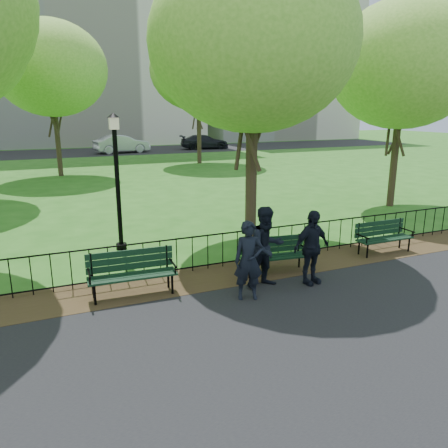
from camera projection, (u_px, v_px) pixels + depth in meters
name	position (u px, v px, depth m)	size (l,w,h in m)	color
ground	(284.00, 293.00, 9.46)	(120.00, 120.00, 0.00)	#265D18
asphalt_path	(404.00, 378.00, 6.44)	(60.00, 9.20, 0.01)	black
dirt_strip	(253.00, 270.00, 10.79)	(60.00, 1.60, 0.01)	#362A16
far_street	(89.00, 152.00, 40.53)	(70.00, 9.00, 0.01)	black
iron_fence	(244.00, 245.00, 11.11)	(24.06, 0.06, 1.00)	black
apartment_mid	(83.00, 7.00, 49.02)	(24.00, 15.00, 30.00)	silver
apartment_east	(269.00, 47.00, 58.99)	(20.00, 15.00, 24.00)	beige
park_bench_main	(265.00, 251.00, 10.40)	(1.70, 0.72, 0.94)	black
park_bench_left_a	(132.00, 268.00, 9.23)	(1.87, 0.66, 1.05)	black
park_bench_right_a	(383.00, 234.00, 12.00)	(1.68, 0.53, 0.95)	black
lamppost	(117.00, 177.00, 11.91)	(0.34, 0.34, 3.77)	black
tree_near_e	(253.00, 42.00, 12.04)	(5.84, 5.84, 8.14)	#2D2116
tree_mid_e	(404.00, 65.00, 16.63)	(5.67, 5.67, 7.90)	#2D2116
tree_far_c	(51.00, 69.00, 24.61)	(6.28, 6.28, 8.75)	#2D2116
tree_far_e	(198.00, 69.00, 30.54)	(6.79, 6.79, 9.47)	#2D2116
person_left	(249.00, 261.00, 8.96)	(0.61, 0.40, 1.66)	black
person_mid	(266.00, 247.00, 9.57)	(0.89, 0.46, 1.82)	black
person_right	(311.00, 247.00, 9.76)	(1.00, 0.41, 1.70)	black
sedan_silver	(122.00, 144.00, 39.53)	(1.72, 4.92, 1.62)	#B1B3B9
sedan_dark	(205.00, 142.00, 43.56)	(1.95, 4.79, 1.39)	black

